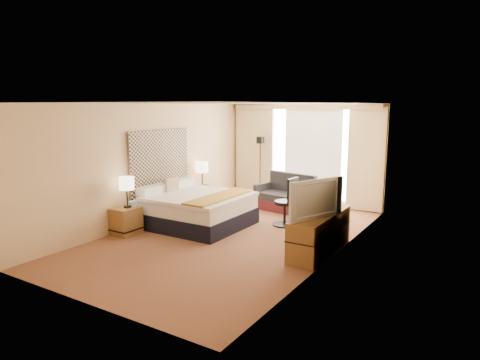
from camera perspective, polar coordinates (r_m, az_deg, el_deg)
The scene contains 21 objects.
floor at distance 8.59m, azimuth -0.98°, elevation -7.41°, with size 4.20×7.00×0.02m, color maroon.
ceiling at distance 8.20m, azimuth -1.04°, elevation 10.20°, with size 4.20×7.00×0.02m, color silver.
wall_back at distance 11.37m, azimuth 8.62°, elevation 3.46°, with size 4.20×0.02×2.60m, color beige.
wall_front at distance 5.74m, azimuth -20.37°, elevation -3.44°, with size 4.20×0.02×2.60m, color beige.
wall_left at distance 9.59m, azimuth -11.62°, elevation 2.17°, with size 0.02×7.00×2.60m, color beige.
wall_right at distance 7.39m, azimuth 12.81°, elevation -0.16°, with size 0.02×7.00×2.60m, color beige.
headboard at distance 9.71m, azimuth -10.63°, elevation 2.18°, with size 0.06×1.85×1.50m, color black.
nightstand_left at distance 8.90m, azimuth -14.96°, elevation -5.29°, with size 0.45×0.52×0.55m, color olive.
nightstand_right at distance 10.71m, azimuth -5.20°, elevation -2.43°, with size 0.45×0.52×0.55m, color olive.
media_dresser at distance 7.70m, azimuth 10.63°, elevation -6.95°, with size 0.50×1.80×0.70m, color olive.
window at distance 11.25m, azimuth 9.73°, elevation 3.46°, with size 2.30×0.02×2.30m, color white.
curtains at distance 11.26m, azimuth 8.39°, elevation 3.96°, with size 4.12×0.19×2.56m.
bed at distance 9.26m, azimuth -5.81°, elevation -3.87°, with size 2.03×1.86×0.99m.
loveseat at distance 10.64m, azimuth 6.21°, elevation -2.42°, with size 1.54×1.00×0.90m.
floor_lamp at distance 11.59m, azimuth 2.71°, elevation 3.28°, with size 0.22×0.22×1.73m.
desk_chair at distance 9.21m, azimuth 6.31°, elevation -3.25°, with size 0.51×0.51×1.06m.
lamp_left at distance 8.71m, azimuth -14.89°, elevation -0.52°, with size 0.30×0.30×0.62m.
lamp_right at distance 10.63m, azimuth -5.08°, elevation 1.66°, with size 0.30×0.30×0.63m.
tissue_box at distance 8.90m, azimuth -14.15°, elevation -3.09°, with size 0.12×0.12×0.11m, color #9CB8F2.
telephone at distance 10.57m, azimuth -4.75°, elevation -0.87°, with size 0.19×0.15×0.07m, color black.
television at distance 7.26m, azimuth 9.53°, elevation -2.37°, with size 1.16×0.15×0.67m, color black.
Camera 1 is at (4.45, -6.89, 2.57)m, focal length 32.00 mm.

